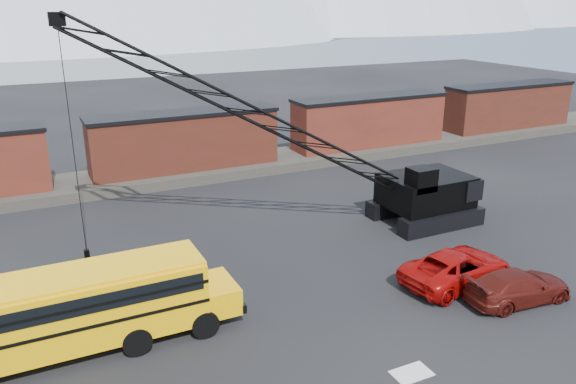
# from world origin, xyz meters

# --- Properties ---
(ground) EXTENTS (160.00, 160.00, 0.00)m
(ground) POSITION_xyz_m (0.00, 0.00, 0.00)
(ground) COLOR black
(ground) RESTS_ON ground
(gravel_berm) EXTENTS (120.00, 5.00, 0.70)m
(gravel_berm) POSITION_xyz_m (0.00, 22.00, 0.35)
(gravel_berm) COLOR #49453C
(gravel_berm) RESTS_ON ground
(boxcar_mid) EXTENTS (13.70, 3.10, 4.17)m
(boxcar_mid) POSITION_xyz_m (0.00, 22.00, 2.76)
(boxcar_mid) COLOR #4D1C15
(boxcar_mid) RESTS_ON gravel_berm
(boxcar_east_near) EXTENTS (13.70, 3.10, 4.17)m
(boxcar_east_near) POSITION_xyz_m (16.00, 22.00, 2.76)
(boxcar_east_near) COLOR #491D15
(boxcar_east_near) RESTS_ON gravel_berm
(boxcar_east_far) EXTENTS (13.70, 3.10, 4.17)m
(boxcar_east_far) POSITION_xyz_m (32.00, 22.00, 2.76)
(boxcar_east_far) COLOR #4D1C15
(boxcar_east_far) RESTS_ON gravel_berm
(snow_patch) EXTENTS (1.40, 0.90, 0.02)m
(snow_patch) POSITION_xyz_m (0.50, -4.00, 0.01)
(snow_patch) COLOR silver
(snow_patch) RESTS_ON ground
(school_bus) EXTENTS (11.65, 2.65, 3.19)m
(school_bus) POSITION_xyz_m (-9.75, 2.51, 1.79)
(school_bus) COLOR #FFB305
(school_bus) RESTS_ON ground
(red_pickup) EXTENTS (5.98, 3.40, 1.57)m
(red_pickup) POSITION_xyz_m (6.49, 0.52, 0.79)
(red_pickup) COLOR #9F0907
(red_pickup) RESTS_ON ground
(maroon_suv) EXTENTS (5.03, 2.38, 1.42)m
(maroon_suv) POSITION_xyz_m (7.74, -1.96, 0.71)
(maroon_suv) COLOR #4A120D
(maroon_suv) RESTS_ON ground
(crawler_crane) EXTENTS (21.95, 5.65, 12.14)m
(crawler_crane) POSITION_xyz_m (0.46, 8.92, 6.74)
(crawler_crane) COLOR black
(crawler_crane) RESTS_ON ground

